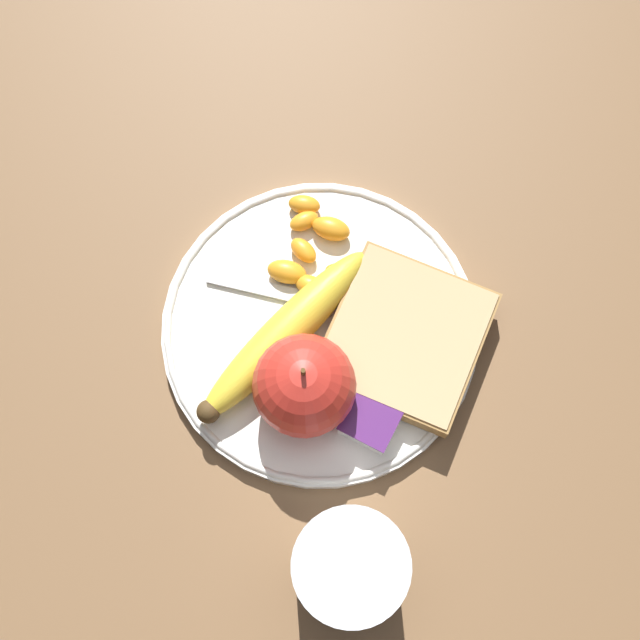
{
  "coord_description": "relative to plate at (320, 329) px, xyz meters",
  "views": [
    {
      "loc": [
        -0.19,
        -0.1,
        0.71
      ],
      "look_at": [
        0.0,
        0.0,
        0.03
      ],
      "focal_mm": 50.0,
      "sensor_mm": 36.0,
      "label": 1
    }
  ],
  "objects": [
    {
      "name": "orange_segment_2",
      "position": [
        0.05,
        0.01,
        0.01
      ],
      "size": [
        0.02,
        0.03,
        0.01
      ],
      "color": "orange",
      "rests_on": "plate"
    },
    {
      "name": "orange_segment_5",
      "position": [
        0.03,
        0.01,
        0.01
      ],
      "size": [
        0.03,
        0.03,
        0.02
      ],
      "color": "orange",
      "rests_on": "plate"
    },
    {
      "name": "apple",
      "position": [
        -0.06,
        -0.02,
        0.04
      ],
      "size": [
        0.08,
        0.08,
        0.09
      ],
      "color": "red",
      "rests_on": "plate"
    },
    {
      "name": "juice_glass",
      "position": [
        -0.16,
        -0.11,
        0.05
      ],
      "size": [
        0.08,
        0.08,
        0.11
      ],
      "color": "silver",
      "rests_on": "ground_plane"
    },
    {
      "name": "bread_slice",
      "position": [
        0.02,
        -0.07,
        0.02
      ],
      "size": [
        0.13,
        0.13,
        0.02
      ],
      "color": "olive",
      "rests_on": "plate"
    },
    {
      "name": "ground_plane",
      "position": [
        0.0,
        0.0,
        -0.01
      ],
      "size": [
        3.0,
        3.0,
        0.0
      ],
      "primitive_type": "plane",
      "color": "brown"
    },
    {
      "name": "orange_segment_0",
      "position": [
        0.05,
        0.04,
        0.01
      ],
      "size": [
        0.02,
        0.03,
        0.01
      ],
      "color": "orange",
      "rests_on": "plate"
    },
    {
      "name": "orange_segment_7",
      "position": [
        0.09,
        0.06,
        0.01
      ],
      "size": [
        0.02,
        0.03,
        0.02
      ],
      "color": "orange",
      "rests_on": "plate"
    },
    {
      "name": "jam_packet",
      "position": [
        -0.05,
        -0.07,
        0.01
      ],
      "size": [
        0.05,
        0.04,
        0.02
      ],
      "color": "silver",
      "rests_on": "plate"
    },
    {
      "name": "orange_segment_1",
      "position": [
        0.08,
        0.05,
        0.01
      ],
      "size": [
        0.03,
        0.03,
        0.01
      ],
      "color": "orange",
      "rests_on": "plate"
    },
    {
      "name": "orange_segment_6",
      "position": [
        0.03,
        0.05,
        0.01
      ],
      "size": [
        0.03,
        0.04,
        0.02
      ],
      "color": "orange",
      "rests_on": "plate"
    },
    {
      "name": "banana",
      "position": [
        -0.02,
        0.02,
        0.02
      ],
      "size": [
        0.19,
        0.08,
        0.03
      ],
      "color": "yellow",
      "rests_on": "plate"
    },
    {
      "name": "orange_segment_3",
      "position": [
        0.08,
        0.03,
        0.01
      ],
      "size": [
        0.02,
        0.04,
        0.02
      ],
      "color": "orange",
      "rests_on": "plate"
    },
    {
      "name": "plate",
      "position": [
        0.0,
        0.0,
        0.0
      ],
      "size": [
        0.26,
        0.26,
        0.01
      ],
      "color": "silver",
      "rests_on": "ground_plane"
    },
    {
      "name": "fork",
      "position": [
        0.02,
        0.0,
        0.01
      ],
      "size": [
        0.06,
        0.17,
        0.0
      ],
      "rotation": [
        0.0,
        0.0,
        11.24
      ],
      "color": "silver",
      "rests_on": "plate"
    },
    {
      "name": "orange_segment_4",
      "position": [
        0.03,
        0.02,
        0.01
      ],
      "size": [
        0.02,
        0.03,
        0.02
      ],
      "color": "orange",
      "rests_on": "plate"
    }
  ]
}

